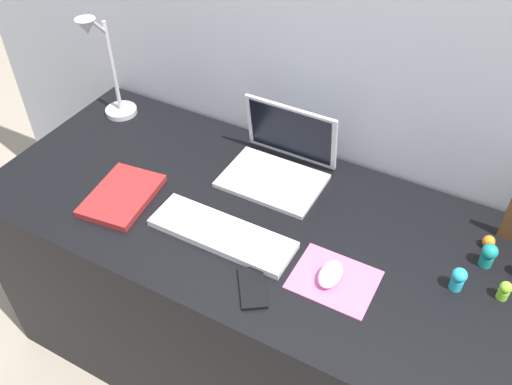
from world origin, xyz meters
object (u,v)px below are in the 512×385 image
object	(u,v)px
cell_phone	(252,288)
toy_figurine_cyan	(458,278)
toy_figurine_orange	(489,242)
mouse	(330,274)
laptop	(281,159)
desk_lamp	(106,71)
toy_figurine_lime	(505,290)
keyboard	(222,234)
notebook_pad	(122,196)
toy_figurine_teal	(489,255)

from	to	relation	value
cell_phone	toy_figurine_cyan	distance (m)	0.51
toy_figurine_orange	mouse	bearing A→B (deg)	-136.79
laptop	toy_figurine_orange	bearing A→B (deg)	-0.83
desk_lamp	toy_figurine_lime	size ratio (longest dim) A/B	7.23
toy_figurine_cyan	toy_figurine_lime	size ratio (longest dim) A/B	1.24
mouse	toy_figurine_lime	distance (m)	0.42
toy_figurine_lime	desk_lamp	bearing A→B (deg)	173.23
keyboard	mouse	distance (m)	0.32
laptop	desk_lamp	bearing A→B (deg)	-179.39
mouse	desk_lamp	bearing A→B (deg)	161.87
notebook_pad	toy_figurine_teal	world-z (taller)	toy_figurine_teal
desk_lamp	toy_figurine_teal	world-z (taller)	desk_lamp
toy_figurine_cyan	toy_figurine_teal	bearing A→B (deg)	66.43
mouse	cell_phone	bearing A→B (deg)	-142.54
mouse	toy_figurine_cyan	bearing A→B (deg)	23.87
notebook_pad	toy_figurine_orange	bearing A→B (deg)	10.69
laptop	toy_figurine_orange	size ratio (longest dim) A/B	8.10
laptop	desk_lamp	xyz separation A→B (m)	(-0.65, -0.01, 0.13)
desk_lamp	toy_figurine_cyan	size ratio (longest dim) A/B	5.81
laptop	toy_figurine_orange	distance (m)	0.63
desk_lamp	toy_figurine_lime	distance (m)	1.36
mouse	toy_figurine_cyan	world-z (taller)	toy_figurine_cyan
cell_phone	toy_figurine_teal	size ratio (longest dim) A/B	1.81
toy_figurine_cyan	toy_figurine_orange	size ratio (longest dim) A/B	1.83
toy_figurine_cyan	toy_figurine_teal	size ratio (longest dim) A/B	0.96
keyboard	toy_figurine_lime	bearing A→B (deg)	12.16
mouse	toy_figurine_teal	world-z (taller)	toy_figurine_teal
cell_phone	desk_lamp	bearing A→B (deg)	116.57
mouse	cell_phone	distance (m)	0.20
toy_figurine_lime	laptop	bearing A→B (deg)	166.57
toy_figurine_orange	laptop	bearing A→B (deg)	179.17
cell_phone	keyboard	bearing A→B (deg)	108.81
toy_figurine_cyan	toy_figurine_teal	world-z (taller)	toy_figurine_teal
cell_phone	toy_figurine_cyan	world-z (taller)	toy_figurine_cyan
desk_lamp	notebook_pad	bearing A→B (deg)	-48.01
toy_figurine_cyan	toy_figurine_lime	distance (m)	0.11
cell_phone	toy_figurine_lime	bearing A→B (deg)	-8.54
desk_lamp	toy_figurine_cyan	bearing A→B (deg)	-8.47
toy_figurine_cyan	toy_figurine_lime	world-z (taller)	toy_figurine_cyan
desk_lamp	cell_phone	bearing A→B (deg)	-28.64
notebook_pad	toy_figurine_orange	xyz separation A→B (m)	(0.99, 0.32, 0.01)
notebook_pad	toy_figurine_lime	xyz separation A→B (m)	(1.05, 0.16, 0.02)
notebook_pad	mouse	bearing A→B (deg)	-6.28
mouse	toy_figurine_cyan	xyz separation A→B (m)	(0.29, 0.13, 0.02)
desk_lamp	toy_figurine_orange	distance (m)	1.29
toy_figurine_orange	toy_figurine_teal	world-z (taller)	toy_figurine_teal
toy_figurine_lime	toy_figurine_orange	bearing A→B (deg)	112.73
keyboard	toy_figurine_cyan	xyz separation A→B (m)	(0.61, 0.13, 0.03)
laptop	desk_lamp	size ratio (longest dim) A/B	0.76
notebook_pad	toy_figurine_cyan	bearing A→B (deg)	1.04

